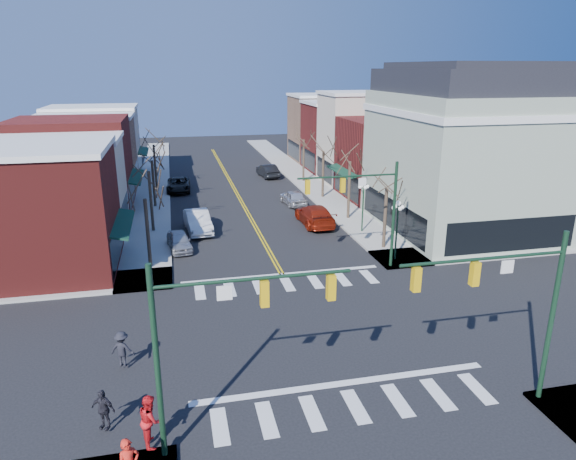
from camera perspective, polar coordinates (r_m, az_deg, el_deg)
ground at (r=26.74m, az=2.90°, el=-11.23°), size 160.00×160.00×0.00m
sidewalk_left at (r=44.47m, az=-15.14°, el=0.24°), size 3.50×70.00×0.15m
sidewalk_right at (r=46.94m, az=6.68°, el=1.66°), size 3.50×70.00×0.15m
bldg_left_brick_a at (r=36.55m, az=-26.64°, el=1.63°), size 10.00×8.50×8.00m
bldg_left_stucco_a at (r=43.95m, az=-24.37°, el=4.03°), size 10.00×7.00×7.50m
bldg_left_brick_b at (r=51.56m, az=-22.80°, el=6.61°), size 10.00×9.00×8.50m
bldg_left_tan at (r=59.65m, az=-21.50°, el=7.74°), size 10.00×7.50×7.80m
bldg_left_stucco_b at (r=67.22m, az=-20.61°, el=9.00°), size 10.00×8.00×8.20m
bldg_right_brick_a at (r=53.77m, az=11.67°, el=7.75°), size 10.00×8.50×8.00m
bldg_right_stucco at (r=60.68m, az=8.73°, el=9.95°), size 10.00×7.00×10.00m
bldg_right_brick_b at (r=67.76m, az=6.38°, el=10.19°), size 10.00×8.00×8.50m
bldg_right_tan at (r=75.28m, az=4.39°, el=11.18°), size 10.00×8.00×9.00m
victorian_corner at (r=44.00m, az=19.09°, el=8.52°), size 12.25×14.25×13.30m
traffic_mast_near_left at (r=17.22m, az=-8.33°, el=-10.98°), size 6.60×0.28×7.20m
traffic_mast_near_right at (r=20.97m, az=23.71°, el=-6.95°), size 6.60×0.28×7.20m
traffic_mast_far_right at (r=33.26m, az=8.85°, el=3.16°), size 6.60×0.28×7.20m
lamppost_corner at (r=35.72m, az=12.05°, el=1.08°), size 0.36×0.36×4.33m
lamppost_midblock at (r=41.49m, az=8.36°, el=3.58°), size 0.36×0.36×4.33m
tree_left_a at (r=35.19m, az=-15.31°, el=-0.41°), size 0.24×0.24×4.76m
tree_left_b at (r=42.84m, az=-14.97°, el=3.01°), size 0.24×0.24×5.04m
tree_left_c at (r=50.68m, az=-14.70°, el=4.95°), size 0.24×0.24×4.55m
tree_left_d at (r=58.49m, az=-14.53°, el=6.78°), size 0.24×0.24×4.90m
tree_right_a at (r=38.16m, az=10.72°, el=1.21°), size 0.24×0.24×4.62m
tree_right_b at (r=45.28m, az=6.79°, el=4.35°), size 0.24×0.24×5.18m
tree_right_c at (r=52.75m, az=3.91°, el=6.13°), size 0.24×0.24×4.83m
tree_right_d at (r=60.31m, az=1.74°, el=7.68°), size 0.24×0.24×4.97m
car_left_near at (r=38.66m, az=-11.99°, el=-1.21°), size 2.05×4.09×1.34m
car_left_mid at (r=42.59m, az=-9.99°, el=0.94°), size 2.27×5.37×1.72m
car_left_far at (r=57.05m, az=-12.07°, el=4.93°), size 2.64×5.39×1.47m
car_right_near at (r=43.85m, az=3.00°, el=1.67°), size 2.47×5.93×1.71m
car_right_mid at (r=50.28m, az=0.59°, el=3.64°), size 2.17×4.49×1.48m
car_right_far at (r=63.33m, az=-2.27°, el=6.60°), size 2.24×4.98×1.59m
pedestrian_red_b at (r=19.74m, az=-15.04°, el=-19.69°), size 0.85×1.03×1.94m
pedestrian_dark_a at (r=21.01m, az=-19.86°, el=-18.22°), size 1.02×0.79×1.61m
pedestrian_dark_b at (r=24.47m, az=-17.94°, el=-12.47°), size 1.22×0.94×1.67m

